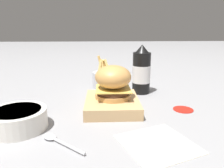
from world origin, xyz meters
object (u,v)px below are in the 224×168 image
Objects in this scene: side_bowl at (18,119)px; serving_board at (112,104)px; fries_basket at (104,80)px; spoon at (55,139)px; ketchup_bottle at (141,72)px; burger at (113,82)px.

serving_board is at bearing -62.80° from side_bowl.
side_bowl is (-0.37, 0.24, -0.01)m from fries_basket.
serving_board is 0.25m from spoon.
ketchup_bottle is 1.38× the size of fries_basket.
spoon is at bearing 144.60° from serving_board.
fries_basket is 1.21× the size of spoon.
serving_board is at bearing 143.90° from ketchup_bottle.
burger is 0.31m from side_bowl.
spoon is (-0.44, 0.12, -0.04)m from fries_basket.
fries_basket is at bearing 6.93° from burger.
burger is at bearing -173.07° from fries_basket.
serving_board is 1.77× the size of burger.
side_bowl is at bearing 128.51° from ketchup_bottle.
side_bowl is at bearing 147.44° from fries_basket.
spoon is (-0.21, 0.15, -0.09)m from burger.
fries_basket is 0.93× the size of side_bowl.
spoon is at bearing -122.84° from side_bowl.
side_bowl is at bearing 117.20° from serving_board.
fries_basket is (0.23, 0.03, -0.05)m from burger.
side_bowl is 0.14m from spoon.
burger reaches higher than serving_board.
ketchup_bottle is 1.28× the size of side_bowl.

